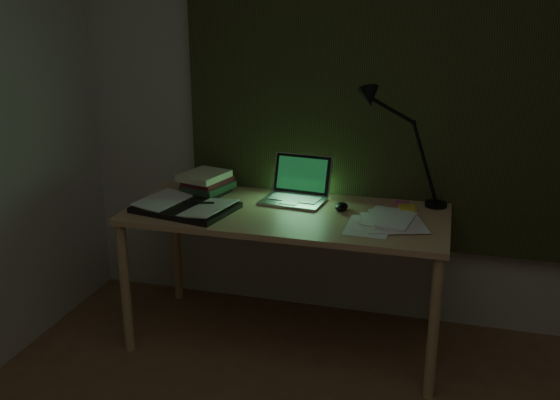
# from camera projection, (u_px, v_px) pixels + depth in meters

# --- Properties ---
(wall_back) EXTENTS (3.50, 0.00, 2.50)m
(wall_back) POSITION_uv_depth(u_px,v_px,m) (395.00, 96.00, 3.20)
(wall_back) COLOR beige
(wall_back) RESTS_ON ground
(curtain) EXTENTS (2.20, 0.06, 2.00)m
(curtain) POSITION_uv_depth(u_px,v_px,m) (396.00, 57.00, 3.11)
(curtain) COLOR #282F17
(curtain) RESTS_ON wall_back
(desk) EXTENTS (1.58, 0.69, 0.72)m
(desk) POSITION_uv_depth(u_px,v_px,m) (286.00, 278.00, 3.20)
(desk) COLOR tan
(desk) RESTS_ON floor
(laptop) EXTENTS (0.35, 0.39, 0.23)m
(laptop) POSITION_uv_depth(u_px,v_px,m) (293.00, 181.00, 3.19)
(laptop) COLOR #BDBDC2
(laptop) RESTS_ON desk
(open_textbook) EXTENTS (0.52, 0.42, 0.04)m
(open_textbook) POSITION_uv_depth(u_px,v_px,m) (186.00, 206.00, 3.11)
(open_textbook) COLOR white
(open_textbook) RESTS_ON desk
(book_stack) EXTENTS (0.25, 0.28, 0.13)m
(book_stack) POSITION_uv_depth(u_px,v_px,m) (206.00, 183.00, 3.34)
(book_stack) COLOR white
(book_stack) RESTS_ON desk
(loose_papers) EXTENTS (0.42, 0.43, 0.02)m
(loose_papers) POSITION_uv_depth(u_px,v_px,m) (385.00, 220.00, 2.94)
(loose_papers) COLOR white
(loose_papers) RESTS_ON desk
(mouse) EXTENTS (0.07, 0.10, 0.04)m
(mouse) POSITION_uv_depth(u_px,v_px,m) (341.00, 207.00, 3.11)
(mouse) COLOR black
(mouse) RESTS_ON desk
(sticky_yellow) EXTENTS (0.09, 0.09, 0.02)m
(sticky_yellow) POSITION_uv_depth(u_px,v_px,m) (407.00, 208.00, 3.12)
(sticky_yellow) COLOR gold
(sticky_yellow) RESTS_ON desk
(sticky_pink) EXTENTS (0.07, 0.07, 0.01)m
(sticky_pink) POSITION_uv_depth(u_px,v_px,m) (402.00, 204.00, 3.19)
(sticky_pink) COLOR #C84E88
(sticky_pink) RESTS_ON desk
(desk_lamp) EXTENTS (0.40, 0.32, 0.60)m
(desk_lamp) POSITION_uv_depth(u_px,v_px,m) (440.00, 149.00, 3.07)
(desk_lamp) COLOR black
(desk_lamp) RESTS_ON desk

